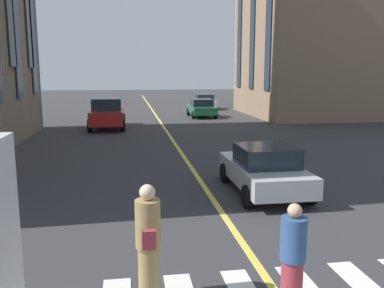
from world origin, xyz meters
The scene contains 8 objects.
lane_centre_line centered at (20.00, 0.00, 0.00)m, with size 80.00×0.16×0.01m.
car_green_parked_a centered at (29.54, -3.42, 0.70)m, with size 3.90×1.89×1.40m.
car_silver_oncoming centered at (9.15, -1.59, 0.70)m, with size 3.90×1.89×1.40m.
car_white_parked_b centered at (36.34, -4.90, 0.70)m, with size 3.90×1.89×1.40m.
car_red_near centered at (23.99, 3.49, 0.97)m, with size 4.70×2.14×1.88m.
pedestrian_near centered at (3.93, 2.00, 0.92)m, with size 0.50×0.38×1.83m.
pedestrian_companion centered at (3.39, -0.07, 0.80)m, with size 0.38×0.38×1.61m.
building_right_near centered at (29.84, -12.26, 7.68)m, with size 11.25×9.64×15.35m.
Camera 1 is at (-1.96, 2.25, 3.45)m, focal length 38.71 mm.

